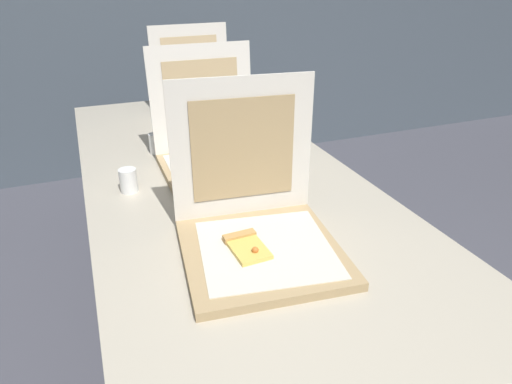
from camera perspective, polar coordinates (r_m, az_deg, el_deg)
table at (r=1.43m, az=-3.23°, el=-1.09°), size 0.86×2.25×0.72m
pizza_box_front at (r=1.09m, az=0.12°, el=-4.54°), size 0.41×0.41×0.39m
pizza_box_middle at (r=1.53m, az=-5.05°, el=5.00°), size 0.37×0.41×0.39m
pizza_box_back at (r=2.09m, az=-6.80°, el=10.86°), size 0.39×0.41×0.39m
cup_white_mid at (r=1.42m, az=-15.88°, el=1.42°), size 0.05×0.05×0.07m
cup_white_far at (r=1.71m, az=-12.52°, el=6.06°), size 0.05×0.05×0.07m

